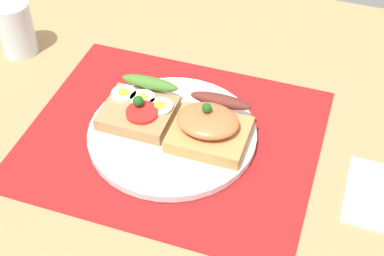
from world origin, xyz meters
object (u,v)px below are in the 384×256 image
at_px(drinking_glass, 16,28).
at_px(plate, 172,134).
at_px(sandwich_salmon, 210,125).
at_px(sandwich_egg_tomato, 140,107).

bearing_deg(drinking_glass, plate, -19.97).
relative_size(plate, sandwich_salmon, 2.26).
xyz_separation_m(plate, sandwich_salmon, (0.05, 0.01, 0.03)).
bearing_deg(sandwich_egg_tomato, sandwich_salmon, -4.35).
bearing_deg(sandwich_egg_tomato, drinking_glass, 159.53).
bearing_deg(sandwich_egg_tomato, plate, -17.57).
relative_size(sandwich_egg_tomato, drinking_glass, 1.13).
height_order(sandwich_egg_tomato, drinking_glass, drinking_glass).
distance_m(sandwich_salmon, drinking_glass, 0.39).
relative_size(plate, sandwich_egg_tomato, 2.33).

